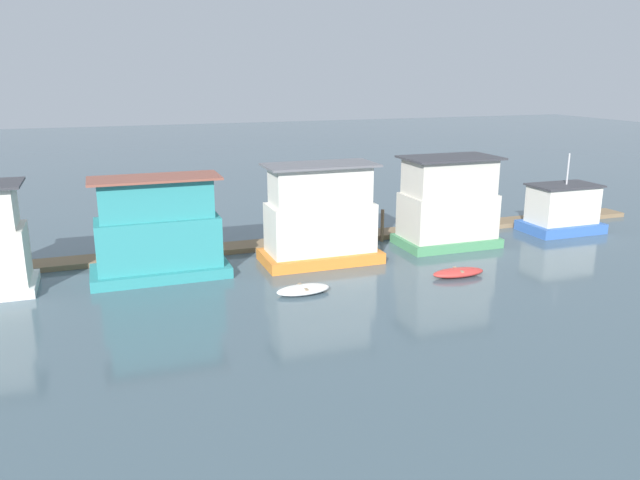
% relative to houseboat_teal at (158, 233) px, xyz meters
% --- Properties ---
extents(ground_plane, '(200.00, 200.00, 0.00)m').
position_rel_houseboat_teal_xyz_m(ground_plane, '(8.72, 0.22, -2.36)').
color(ground_plane, '#475B66').
extents(dock_walkway, '(51.00, 1.88, 0.30)m').
position_rel_houseboat_teal_xyz_m(dock_walkway, '(8.72, 3.65, -2.21)').
color(dock_walkway, '#846B4C').
rests_on(dock_walkway, ground_plane).
extents(houseboat_teal, '(7.13, 3.38, 5.34)m').
position_rel_houseboat_teal_xyz_m(houseboat_teal, '(0.00, 0.00, 0.00)').
color(houseboat_teal, teal).
rests_on(houseboat_teal, ground_plane).
extents(houseboat_orange, '(6.68, 3.51, 5.62)m').
position_rel_houseboat_teal_xyz_m(houseboat_orange, '(8.91, -0.30, 0.19)').
color(houseboat_orange, orange).
rests_on(houseboat_orange, ground_plane).
extents(houseboat_green, '(6.01, 3.69, 5.56)m').
position_rel_houseboat_teal_xyz_m(houseboat_green, '(17.53, 0.32, 0.26)').
color(houseboat_green, '#4C9360').
rests_on(houseboat_green, ground_plane).
extents(houseboat_blue, '(5.08, 3.33, 5.32)m').
position_rel_houseboat_teal_xyz_m(houseboat_blue, '(26.66, 0.72, -0.86)').
color(houseboat_blue, '#3866B7').
rests_on(houseboat_blue, ground_plane).
extents(dinghy_white, '(2.79, 1.44, 0.41)m').
position_rel_houseboat_teal_xyz_m(dinghy_white, '(6.29, -5.14, -2.16)').
color(dinghy_white, white).
rests_on(dinghy_white, ground_plane).
extents(dinghy_red, '(2.97, 1.17, 0.46)m').
position_rel_houseboat_teal_xyz_m(dinghy_red, '(14.88, -5.42, -2.13)').
color(dinghy_red, red).
rests_on(dinghy_red, ground_plane).
extents(mooring_post_near_right, '(0.30, 0.30, 1.99)m').
position_rel_houseboat_teal_xyz_m(mooring_post_near_right, '(-2.57, 2.46, -1.36)').
color(mooring_post_near_right, brown).
rests_on(mooring_post_near_right, ground_plane).
extents(mooring_post_far_left, '(0.21, 0.21, 2.08)m').
position_rel_houseboat_teal_xyz_m(mooring_post_far_left, '(14.11, 2.46, -1.32)').
color(mooring_post_far_left, brown).
rests_on(mooring_post_far_left, ground_plane).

